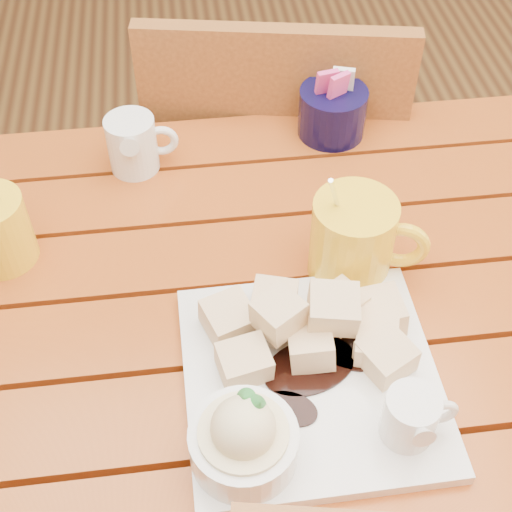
{
  "coord_description": "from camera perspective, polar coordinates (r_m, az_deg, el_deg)",
  "views": [
    {
      "loc": [
        -0.08,
        -0.51,
        1.43
      ],
      "look_at": [
        -0.02,
        0.04,
        0.82
      ],
      "focal_mm": 50.0,
      "sensor_mm": 36.0,
      "label": 1
    }
  ],
  "objects": [
    {
      "name": "table",
      "position": [
        0.94,
        1.25,
        -8.97
      ],
      "size": [
        1.2,
        0.79,
        0.75
      ],
      "color": "#903812",
      "rests_on": "ground"
    },
    {
      "name": "dessert_plate",
      "position": [
        0.76,
        3.57,
        -10.02
      ],
      "size": [
        0.28,
        0.28,
        0.11
      ],
      "rotation": [
        0.0,
        0.0,
        0.01
      ],
      "color": "white",
      "rests_on": "table"
    },
    {
      "name": "coffee_mug_right",
      "position": [
        0.86,
        7.92,
        1.38
      ],
      "size": [
        0.14,
        0.1,
        0.17
      ],
      "rotation": [
        0.0,
        0.0,
        -0.29
      ],
      "color": "yellow",
      "rests_on": "table"
    },
    {
      "name": "cream_pitcher",
      "position": [
        1.02,
        -9.76,
        8.89
      ],
      "size": [
        0.1,
        0.08,
        0.09
      ],
      "rotation": [
        0.0,
        0.0,
        -0.0
      ],
      "color": "white",
      "rests_on": "table"
    },
    {
      "name": "sugar_caddy",
      "position": [
        1.08,
        6.14,
        11.47
      ],
      "size": [
        0.1,
        0.1,
        0.11
      ],
      "color": "black",
      "rests_on": "table"
    },
    {
      "name": "chair_far",
      "position": [
        1.39,
        1.45,
        5.91
      ],
      "size": [
        0.49,
        0.49,
        0.89
      ],
      "rotation": [
        0.0,
        0.0,
        2.96
      ],
      "color": "brown",
      "rests_on": "ground"
    }
  ]
}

